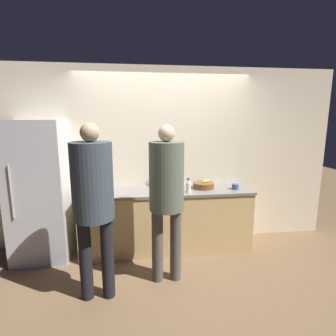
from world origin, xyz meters
TOP-DOWN VIEW (x-y plane):
  - ground_plane at (0.00, 0.00)m, footprint 14.00×14.00m
  - wall_back at (0.00, 0.66)m, footprint 5.20×0.06m
  - counter at (0.00, 0.36)m, footprint 2.40×0.64m
  - refrigerator at (-1.68, 0.34)m, footprint 0.71×0.64m
  - person_left at (-0.85, -0.62)m, footprint 0.40×0.40m
  - person_center at (-0.09, -0.40)m, footprint 0.38×0.38m
  - fruit_bowl at (0.55, 0.37)m, footprint 0.30×0.30m
  - utensil_crock at (-0.08, 0.55)m, footprint 0.13×0.13m
  - bottle_clear at (0.28, 0.18)m, footprint 0.06×0.06m
  - bottle_dark at (0.10, 0.15)m, footprint 0.07×0.07m
  - cup_blue at (0.97, 0.25)m, footprint 0.09×0.09m

SIDE VIEW (x-z plane):
  - ground_plane at x=0.00m, z-range 0.00..0.00m
  - counter at x=0.00m, z-range 0.00..0.88m
  - cup_blue at x=0.97m, z-range 0.88..0.96m
  - fruit_bowl at x=0.55m, z-range 0.86..0.99m
  - refrigerator at x=-1.68m, z-range 0.00..1.85m
  - bottle_clear at x=0.28m, z-range 0.86..1.06m
  - utensil_crock at x=-0.08m, z-range 0.80..1.12m
  - bottle_dark at x=0.10m, z-range 0.86..1.06m
  - person_center at x=-0.09m, z-range 0.20..2.00m
  - person_left at x=-0.85m, z-range 0.21..2.05m
  - wall_back at x=0.00m, z-range 0.00..2.60m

